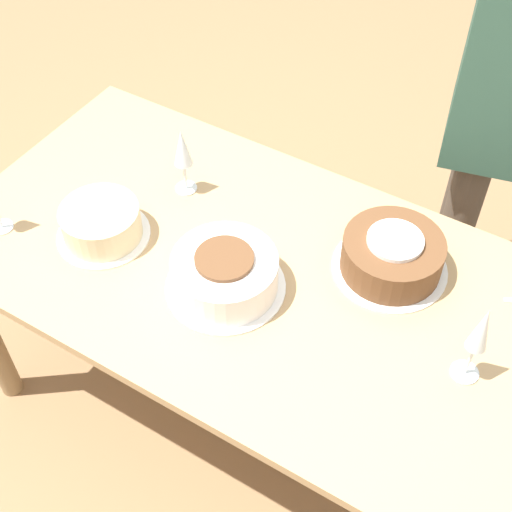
{
  "coord_description": "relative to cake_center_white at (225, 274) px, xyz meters",
  "views": [
    {
      "loc": [
        -0.62,
        1.02,
        2.13
      ],
      "look_at": [
        0.0,
        0.0,
        0.78
      ],
      "focal_mm": 50.0,
      "sensor_mm": 36.0,
      "label": 1
    }
  ],
  "objects": [
    {
      "name": "dining_table",
      "position": [
        -0.03,
        -0.09,
        -0.15
      ],
      "size": [
        1.66,
        0.87,
        0.73
      ],
      "color": "tan",
      "rests_on": "ground_plane"
    },
    {
      "name": "wine_glass_far",
      "position": [
        0.29,
        -0.25,
        0.09
      ],
      "size": [
        0.06,
        0.06,
        0.21
      ],
      "color": "silver",
      "rests_on": "dining_table"
    },
    {
      "name": "cake_center_white",
      "position": [
        0.0,
        0.0,
        0.0
      ],
      "size": [
        0.31,
        0.31,
        0.12
      ],
      "color": "white",
      "rests_on": "dining_table"
    },
    {
      "name": "cake_back_decorated",
      "position": [
        0.38,
        0.02,
        -0.01
      ],
      "size": [
        0.25,
        0.25,
        0.1
      ],
      "color": "white",
      "rests_on": "dining_table"
    },
    {
      "name": "person_cutting",
      "position": [
        -0.36,
        -0.88,
        0.17
      ],
      "size": [
        0.31,
        0.44,
        1.58
      ],
      "rotation": [
        0.0,
        0.0,
        1.81
      ],
      "color": "#4C4238",
      "rests_on": "ground_plane"
    },
    {
      "name": "ground_plane",
      "position": [
        -0.03,
        -0.09,
        -0.78
      ],
      "size": [
        12.0,
        12.0,
        0.0
      ],
      "primitive_type": "plane",
      "color": "#8E6B47"
    },
    {
      "name": "cake_front_chocolate",
      "position": [
        -0.33,
        -0.27,
        -0.0
      ],
      "size": [
        0.3,
        0.3,
        0.11
      ],
      "color": "white",
      "rests_on": "dining_table"
    },
    {
      "name": "wine_glass_extra",
      "position": [
        -0.61,
        -0.07,
        0.11
      ],
      "size": [
        0.07,
        0.07,
        0.24
      ],
      "color": "silver",
      "rests_on": "dining_table"
    }
  ]
}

